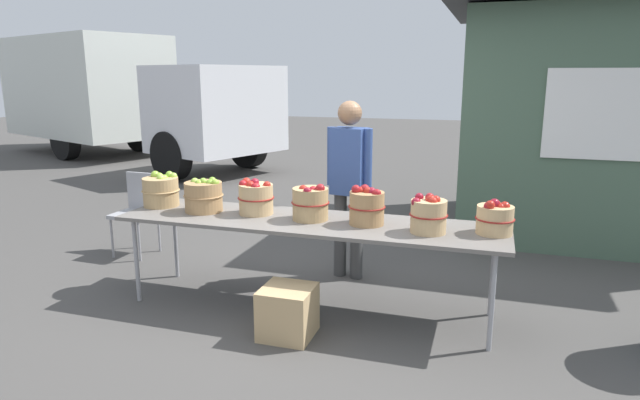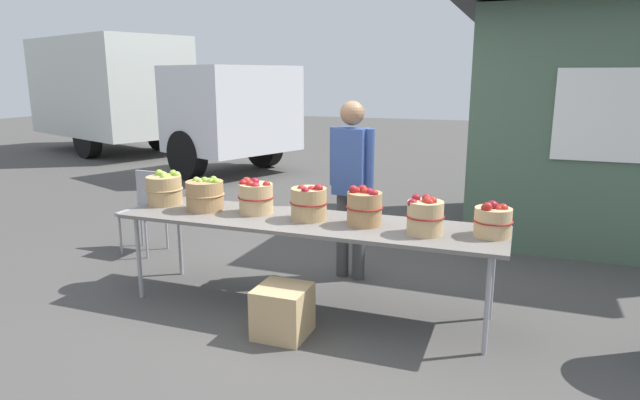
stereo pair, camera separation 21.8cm
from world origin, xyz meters
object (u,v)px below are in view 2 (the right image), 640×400
apple_basket_green_1 (205,194)px  apple_basket_red_3 (425,216)px  apple_basket_red_0 (256,197)px  vendor_adult (351,176)px  market_table (307,224)px  apple_basket_red_1 (309,203)px  apple_basket_green_0 (164,189)px  produce_crate (283,311)px  apple_basket_red_2 (364,207)px  folding_chair (146,205)px  box_truck (133,92)px  apple_basket_red_4 (493,220)px

apple_basket_green_1 → apple_basket_red_3: size_ratio=1.14×
apple_basket_red_0 → vendor_adult: bearing=50.2°
market_table → apple_basket_red_1: 0.17m
apple_basket_red_3 → vendor_adult: 1.20m
apple_basket_green_0 → vendor_adult: vendor_adult is taller
apple_basket_green_0 → produce_crate: (1.41, -0.60, -0.70)m
apple_basket_red_2 → folding_chair: 2.81m
market_table → apple_basket_red_2: apple_basket_red_2 is taller
apple_basket_red_1 → box_truck: bearing=136.5°
apple_basket_red_4 → box_truck: box_truck is taller
market_table → apple_basket_red_4: apple_basket_red_4 is taller
box_truck → apple_basket_green_0: bearing=-28.0°
apple_basket_red_0 → produce_crate: 1.04m
market_table → produce_crate: 0.74m
apple_basket_red_0 → apple_basket_red_4: (1.90, -0.02, -0.02)m
folding_chair → produce_crate: 2.61m
apple_basket_red_1 → apple_basket_red_4: size_ratio=1.08×
apple_basket_red_0 → market_table: bearing=-7.8°
apple_basket_red_4 → produce_crate: size_ratio=0.75×
apple_basket_red_1 → folding_chair: apple_basket_red_1 is taller
apple_basket_green_0 → apple_basket_red_3: size_ratio=1.11×
market_table → apple_basket_green_1: bearing=179.3°
apple_basket_green_0 → folding_chair: (-0.80, 0.74, -0.38)m
market_table → vendor_adult: vendor_adult is taller
apple_basket_red_0 → produce_crate: size_ratio=0.81×
apple_basket_red_2 → apple_basket_green_0: bearing=178.3°
apple_basket_red_1 → apple_basket_red_2: 0.46m
apple_basket_green_0 → vendor_adult: (1.53, 0.72, 0.09)m
apple_basket_green_0 → apple_basket_green_1: size_ratio=0.98×
box_truck → folding_chair: 7.66m
apple_basket_red_1 → apple_basket_red_4: 1.41m
vendor_adult → folding_chair: size_ratio=1.93×
apple_basket_red_1 → produce_crate: apple_basket_red_1 is taller
apple_basket_red_0 → box_truck: bearing=134.6°
apple_basket_green_0 → apple_basket_red_1: (1.41, -0.05, -0.00)m
apple_basket_green_0 → folding_chair: bearing=137.1°
apple_basket_green_0 → apple_basket_red_0: 0.92m
apple_basket_red_4 → vendor_adult: size_ratio=0.17×
apple_basket_red_0 → produce_crate: bearing=-49.5°
folding_chair → market_table: bearing=-18.7°
apple_basket_red_1 → apple_basket_red_3: bearing=-5.5°
apple_basket_green_0 → box_truck: 8.70m
apple_basket_red_1 → vendor_adult: 0.79m
market_table → apple_basket_red_2: 0.50m
folding_chair → apple_basket_red_3: bearing=-13.9°
folding_chair → apple_basket_green_0: bearing=-41.1°
apple_basket_red_3 → apple_basket_red_4: (0.47, 0.11, -0.02)m
market_table → box_truck: (-7.02, 6.70, 0.77)m
market_table → folding_chair: (-2.20, 0.82, -0.21)m
apple_basket_green_1 → produce_crate: (0.95, -0.53, -0.70)m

